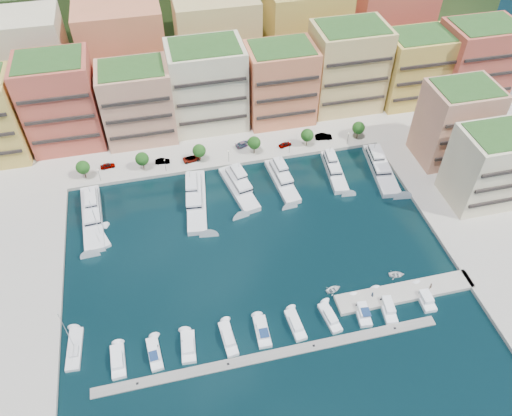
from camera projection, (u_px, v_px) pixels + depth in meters
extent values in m
plane|color=black|center=(253.00, 244.00, 122.68)|extent=(400.00, 400.00, 0.00)
cube|color=#9E998E|center=(211.00, 106.00, 165.32)|extent=(220.00, 64.00, 2.00)
cube|color=#9E998E|center=(497.00, 226.00, 127.12)|extent=(34.00, 76.00, 2.00)
cube|color=#213716|center=(192.00, 40.00, 198.32)|extent=(240.00, 40.00, 58.00)
cube|color=gray|center=(272.00, 355.00, 101.58)|extent=(72.00, 2.20, 0.35)
cube|color=#9E998E|center=(404.00, 293.00, 112.37)|extent=(32.00, 5.00, 2.00)
cube|color=#B64B3C|center=(61.00, 103.00, 141.47)|extent=(20.00, 16.00, 26.00)
cube|color=black|center=(60.00, 120.00, 135.80)|extent=(18.40, 0.50, 0.90)
cube|color=#295221|center=(47.00, 60.00, 131.98)|extent=(17.60, 14.08, 0.80)
cube|color=tan|center=(138.00, 104.00, 144.88)|extent=(20.00, 15.00, 22.00)
cube|color=black|center=(139.00, 119.00, 139.55)|extent=(18.40, 0.50, 0.90)
cube|color=#295221|center=(131.00, 68.00, 136.81)|extent=(17.60, 13.20, 0.80)
cube|color=beige|center=(207.00, 87.00, 148.56)|extent=(22.00, 16.00, 25.00)
cube|color=black|center=(212.00, 102.00, 142.89)|extent=(20.24, 0.50, 0.90)
cube|color=#295221|center=(204.00, 46.00, 139.42)|extent=(19.36, 14.08, 0.80)
cube|color=#E17954|center=(280.00, 84.00, 151.42)|extent=(20.00, 15.00, 23.00)
cube|color=black|center=(287.00, 98.00, 146.09)|extent=(18.40, 0.50, 0.90)
cube|color=#295221|center=(282.00, 48.00, 142.99)|extent=(17.60, 13.20, 0.80)
cube|color=tan|center=(347.00, 68.00, 155.26)|extent=(22.00, 16.00, 26.00)
cube|color=black|center=(357.00, 82.00, 149.59)|extent=(20.24, 0.50, 0.90)
cube|color=#295221|center=(353.00, 27.00, 145.77)|extent=(19.36, 14.08, 0.80)
cube|color=gold|center=(413.00, 69.00, 158.83)|extent=(20.00, 15.00, 22.00)
cube|color=black|center=(425.00, 82.00, 153.50)|extent=(18.40, 0.50, 0.90)
cube|color=#295221|center=(422.00, 35.00, 150.75)|extent=(17.60, 13.20, 0.80)
cube|color=#B64B3C|center=(474.00, 62.00, 159.95)|extent=(22.00, 16.00, 24.00)
cube|color=black|center=(488.00, 75.00, 154.27)|extent=(20.24, 0.50, 0.90)
cube|color=#295221|center=(487.00, 25.00, 151.17)|extent=(19.36, 14.08, 0.80)
cube|color=tan|center=(455.00, 124.00, 137.88)|extent=(18.00, 14.00, 22.00)
cube|color=black|center=(469.00, 139.00, 132.89)|extent=(16.56, 0.50, 0.90)
cube|color=#295221|center=(467.00, 88.00, 129.80)|extent=(15.84, 12.32, 0.80)
cube|color=beige|center=(489.00, 168.00, 126.21)|extent=(18.00, 14.00, 20.00)
cube|color=black|center=(506.00, 187.00, 121.22)|extent=(16.56, 0.50, 0.90)
cube|color=#295221|center=(504.00, 135.00, 118.84)|extent=(15.84, 12.32, 0.80)
cube|color=beige|center=(25.00, 63.00, 153.42)|extent=(26.00, 18.00, 30.00)
cube|color=#E17954|center=(124.00, 53.00, 158.23)|extent=(26.00, 18.00, 30.00)
cube|color=tan|center=(217.00, 42.00, 163.04)|extent=(26.00, 18.00, 30.00)
cube|color=gold|center=(305.00, 33.00, 167.85)|extent=(26.00, 18.00, 30.00)
cube|color=#B64B3C|center=(388.00, 24.00, 172.66)|extent=(26.00, 18.00, 30.00)
cylinder|color=#473323|center=(85.00, 174.00, 137.54)|extent=(0.24, 0.24, 3.00)
sphere|color=#154012|center=(83.00, 167.00, 135.94)|extent=(3.80, 3.80, 3.80)
cylinder|color=#473323|center=(143.00, 165.00, 140.10)|extent=(0.24, 0.24, 3.00)
sphere|color=#154012|center=(142.00, 159.00, 138.51)|extent=(3.80, 3.80, 3.80)
cylinder|color=#473323|center=(200.00, 157.00, 142.67)|extent=(0.24, 0.24, 3.00)
sphere|color=#154012|center=(199.00, 151.00, 141.07)|extent=(3.80, 3.80, 3.80)
cylinder|color=#473323|center=(254.00, 149.00, 145.23)|extent=(0.24, 0.24, 3.00)
sphere|color=#154012|center=(254.00, 143.00, 143.64)|extent=(3.80, 3.80, 3.80)
cylinder|color=#473323|center=(307.00, 141.00, 147.80)|extent=(0.24, 0.24, 3.00)
sphere|color=#154012|center=(307.00, 135.00, 146.20)|extent=(3.80, 3.80, 3.80)
cylinder|color=#473323|center=(357.00, 134.00, 150.36)|extent=(0.24, 0.24, 3.00)
sphere|color=#154012|center=(358.00, 128.00, 148.77)|extent=(3.80, 3.80, 3.80)
cylinder|color=black|center=(99.00, 175.00, 136.24)|extent=(0.10, 0.10, 4.00)
sphere|color=#FFF2CC|center=(98.00, 170.00, 134.79)|extent=(0.30, 0.30, 0.30)
cylinder|color=black|center=(165.00, 166.00, 139.13)|extent=(0.10, 0.10, 4.00)
sphere|color=#FFF2CC|center=(164.00, 160.00, 137.68)|extent=(0.30, 0.30, 0.30)
cylinder|color=black|center=(229.00, 156.00, 142.01)|extent=(0.10, 0.10, 4.00)
sphere|color=#FFF2CC|center=(228.00, 151.00, 140.56)|extent=(0.30, 0.30, 0.30)
cylinder|color=black|center=(289.00, 148.00, 144.90)|extent=(0.10, 0.10, 4.00)
sphere|color=#FFF2CC|center=(290.00, 142.00, 143.45)|extent=(0.30, 0.30, 0.30)
cylinder|color=black|center=(348.00, 139.00, 147.78)|extent=(0.10, 0.10, 4.00)
sphere|color=#FFF2CC|center=(349.00, 133.00, 146.33)|extent=(0.30, 0.30, 0.30)
cube|color=silver|center=(93.00, 219.00, 128.28)|extent=(6.08, 23.35, 2.30)
cube|color=silver|center=(91.00, 207.00, 128.42)|extent=(4.64, 12.91, 1.80)
cube|color=black|center=(91.00, 207.00, 128.42)|extent=(4.70, 12.98, 0.55)
cube|color=silver|center=(90.00, 198.00, 128.56)|extent=(3.26, 7.09, 1.40)
cylinder|color=#B2B2B7|center=(88.00, 190.00, 128.38)|extent=(0.14, 0.14, 1.80)
cube|color=silver|center=(197.00, 202.00, 132.58)|extent=(7.72, 23.59, 2.30)
cube|color=silver|center=(195.00, 191.00, 132.72)|extent=(5.56, 13.14, 1.80)
cube|color=black|center=(195.00, 191.00, 132.72)|extent=(5.62, 13.20, 0.55)
cube|color=silver|center=(193.00, 182.00, 132.86)|extent=(3.77, 7.26, 1.40)
cylinder|color=#B2B2B7|center=(192.00, 174.00, 132.69)|extent=(0.14, 0.14, 1.80)
cube|color=silver|center=(239.00, 190.00, 135.99)|extent=(8.21, 19.38, 2.30)
cube|color=silver|center=(237.00, 180.00, 135.83)|extent=(5.75, 10.90, 1.80)
cube|color=black|center=(237.00, 180.00, 135.83)|extent=(5.82, 10.97, 0.55)
cube|color=silver|center=(236.00, 172.00, 135.74)|extent=(3.83, 6.08, 1.40)
cylinder|color=#B2B2B7|center=(235.00, 165.00, 135.38)|extent=(0.14, 0.14, 1.80)
cube|color=silver|center=(282.00, 182.00, 138.19)|extent=(5.88, 18.46, 2.30)
cube|color=silver|center=(281.00, 173.00, 137.99)|extent=(4.40, 10.25, 1.80)
cube|color=black|center=(281.00, 173.00, 137.99)|extent=(4.47, 10.32, 0.55)
cube|color=silver|center=(280.00, 165.00, 137.86)|extent=(3.06, 5.65, 1.40)
cylinder|color=#B2B2B7|center=(279.00, 158.00, 137.47)|extent=(0.14, 0.14, 1.80)
cube|color=black|center=(282.00, 184.00, 138.51)|extent=(5.94, 18.51, 0.35)
cube|color=silver|center=(334.00, 173.00, 141.00)|extent=(5.64, 17.48, 2.30)
cube|color=silver|center=(333.00, 164.00, 140.73)|extent=(4.17, 9.72, 1.80)
cube|color=black|center=(333.00, 164.00, 140.73)|extent=(4.24, 9.78, 0.55)
cube|color=silver|center=(332.00, 156.00, 140.54)|extent=(2.88, 5.36, 1.40)
cylinder|color=#B2B2B7|center=(331.00, 149.00, 140.12)|extent=(0.14, 0.14, 1.80)
cube|color=silver|center=(381.00, 171.00, 141.62)|extent=(7.82, 22.01, 2.30)
cube|color=silver|center=(379.00, 161.00, 141.65)|extent=(5.68, 12.28, 1.80)
cube|color=black|center=(379.00, 161.00, 141.65)|extent=(5.75, 12.35, 0.55)
cube|color=silver|center=(378.00, 152.00, 141.70)|extent=(3.88, 6.80, 1.40)
cylinder|color=#B2B2B7|center=(377.00, 145.00, 141.46)|extent=(0.14, 0.14, 1.80)
cube|color=white|center=(118.00, 362.00, 100.30)|extent=(3.00, 7.56, 1.40)
cube|color=white|center=(117.00, 360.00, 99.13)|extent=(2.27, 3.65, 1.10)
cube|color=black|center=(117.00, 354.00, 100.33)|extent=(1.99, 0.16, 0.55)
cube|color=white|center=(155.00, 354.00, 101.47)|extent=(3.11, 7.67, 1.40)
cube|color=white|center=(154.00, 353.00, 100.29)|extent=(2.22, 3.75, 1.10)
cube|color=black|center=(154.00, 347.00, 101.50)|extent=(1.76, 0.26, 0.55)
cube|color=navy|center=(154.00, 356.00, 99.20)|extent=(1.91, 2.39, 0.12)
cube|color=white|center=(189.00, 347.00, 102.58)|extent=(3.42, 7.42, 1.40)
cube|color=white|center=(188.00, 346.00, 101.41)|extent=(2.50, 3.63, 1.10)
cube|color=black|center=(187.00, 340.00, 102.58)|extent=(2.06, 0.26, 0.55)
cube|color=white|center=(228.00, 339.00, 103.92)|extent=(3.00, 8.37, 1.40)
cube|color=white|center=(228.00, 338.00, 102.71)|extent=(2.16, 4.07, 1.10)
cube|color=black|center=(227.00, 331.00, 104.02)|extent=(1.73, 0.23, 0.55)
cube|color=white|center=(262.00, 332.00, 105.08)|extent=(2.99, 7.56, 1.40)
cube|color=white|center=(263.00, 330.00, 103.90)|extent=(2.25, 3.66, 1.10)
cube|color=black|center=(261.00, 325.00, 105.11)|extent=(1.96, 0.17, 0.55)
cube|color=navy|center=(264.00, 333.00, 102.81)|extent=(1.99, 2.31, 0.12)
cube|color=white|center=(295.00, 325.00, 106.25)|extent=(3.05, 7.79, 1.40)
cube|color=white|center=(296.00, 324.00, 105.07)|extent=(2.21, 3.80, 1.10)
cube|color=black|center=(294.00, 318.00, 106.29)|extent=(1.78, 0.24, 0.55)
cube|color=white|center=(330.00, 318.00, 107.48)|extent=(3.32, 7.84, 1.40)
cube|color=white|center=(331.00, 316.00, 106.30)|extent=(2.29, 3.86, 1.10)
cube|color=black|center=(328.00, 311.00, 107.52)|extent=(1.69, 0.32, 0.55)
cube|color=white|center=(362.00, 312.00, 108.66)|extent=(3.39, 7.92, 1.40)
cube|color=white|center=(363.00, 310.00, 107.47)|extent=(2.40, 3.88, 1.10)
cube|color=black|center=(360.00, 305.00, 108.71)|extent=(1.88, 0.29, 0.55)
cube|color=navy|center=(365.00, 312.00, 106.36)|extent=(2.05, 2.48, 0.12)
cube|color=white|center=(386.00, 307.00, 109.59)|extent=(3.69, 9.22, 1.40)
cube|color=white|center=(388.00, 305.00, 108.36)|extent=(2.53, 4.52, 1.10)
cube|color=black|center=(385.00, 299.00, 109.77)|extent=(1.83, 0.34, 0.55)
cube|color=white|center=(424.00, 299.00, 111.04)|extent=(3.05, 7.26, 1.40)
cube|color=white|center=(426.00, 297.00, 109.87)|extent=(2.29, 3.52, 1.10)
cube|color=black|center=(423.00, 292.00, 111.03)|extent=(1.99, 0.18, 0.55)
cube|color=silver|center=(101.00, 238.00, 123.79)|extent=(5.11, 8.03, 1.20)
cube|color=silver|center=(100.00, 238.00, 122.63)|extent=(2.17, 2.33, 0.60)
cylinder|color=#B2B2B7|center=(95.00, 219.00, 119.37)|extent=(0.14, 0.14, 12.00)
cylinder|color=#B2B2B7|center=(99.00, 237.00, 121.87)|extent=(1.25, 3.23, 0.10)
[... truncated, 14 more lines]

